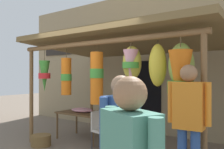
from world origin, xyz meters
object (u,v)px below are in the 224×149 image
display_table (84,115)px  wicker_basket_spare (124,140)px  flower_heap_on_table (82,110)px  vendor_in_orange (121,137)px  shopper_by_bananas (189,116)px  wicker_basket_by_table (41,140)px  folding_chair (102,127)px

display_table → wicker_basket_spare: bearing=9.6°
display_table → flower_heap_on_table: bearing=-166.8°
vendor_in_orange → shopper_by_bananas: (0.33, 1.16, 0.10)m
wicker_basket_by_table → vendor_in_orange: bearing=-22.9°
wicker_basket_by_table → wicker_basket_spare: (1.48, 1.17, -0.00)m
folding_chair → wicker_basket_spare: bearing=78.1°
vendor_in_orange → flower_heap_on_table: bearing=140.3°
flower_heap_on_table → vendor_in_orange: size_ratio=0.38×
flower_heap_on_table → shopper_by_bananas: 3.29m
flower_heap_on_table → wicker_basket_spare: (1.13, 0.19, -0.61)m
folding_chair → vendor_in_orange: size_ratio=0.52×
folding_chair → wicker_basket_spare: folding_chair is taller
flower_heap_on_table → vendor_in_orange: (2.75, -2.29, 0.21)m
display_table → wicker_basket_spare: size_ratio=3.31×
display_table → shopper_by_bananas: size_ratio=0.74×
wicker_basket_by_table → vendor_in_orange: (3.10, -1.31, 0.82)m
flower_heap_on_table → folding_chair: size_ratio=0.73×
vendor_in_orange → shopper_by_bananas: bearing=74.2°
wicker_basket_by_table → shopper_by_bananas: shopper_by_bananas is taller
wicker_basket_by_table → folding_chair: bearing=21.5°
wicker_basket_by_table → shopper_by_bananas: 3.55m
flower_heap_on_table → wicker_basket_spare: 1.30m
wicker_basket_spare → vendor_in_orange: size_ratio=0.25×
display_table → shopper_by_bananas: (3.03, -1.14, 0.43)m
folding_chair → flower_heap_on_table: bearing=155.6°
folding_chair → vendor_in_orange: bearing=-46.2°
display_table → wicker_basket_by_table: bearing=-111.7°
wicker_basket_spare → vendor_in_orange: (1.62, -2.48, 0.82)m
wicker_basket_spare → vendor_in_orange: vendor_in_orange is taller
flower_heap_on_table → folding_chair: 1.11m
folding_chair → vendor_in_orange: 2.58m
wicker_basket_spare → folding_chair: bearing=-101.9°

